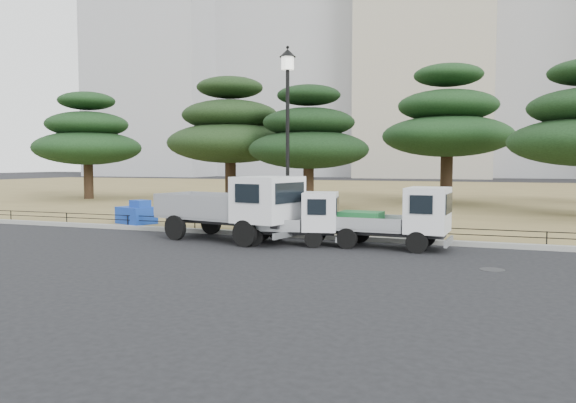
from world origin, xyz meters
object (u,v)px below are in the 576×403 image
at_px(truck_large, 235,205).
at_px(truck_kei_rear, 398,218).
at_px(street_lamp, 288,109).
at_px(tarp_pile, 137,214).
at_px(truck_kei_front, 296,219).

distance_m(truck_large, truck_kei_rear, 5.35).
distance_m(truck_kei_rear, street_lamp, 5.62).
bearing_deg(tarp_pile, truck_large, -21.72).
distance_m(truck_large, truck_kei_front, 2.21).
distance_m(truck_kei_rear, tarp_pile, 10.94).
bearing_deg(tarp_pile, truck_kei_rear, -10.06).
bearing_deg(truck_large, tarp_pile, 170.27).
xyz_separation_m(truck_kei_rear, tarp_pile, (-10.76, 1.91, -0.40)).
height_order(truck_kei_rear, tarp_pile, truck_kei_rear).
xyz_separation_m(truck_large, street_lamp, (1.21, 1.72, 3.26)).
distance_m(truck_large, tarp_pile, 5.88).
relative_size(truck_kei_rear, tarp_pile, 2.12).
relative_size(street_lamp, tarp_pile, 3.70).
height_order(truck_kei_front, tarp_pile, truck_kei_front).
relative_size(truck_kei_front, tarp_pile, 1.95).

